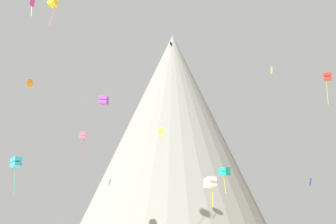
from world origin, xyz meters
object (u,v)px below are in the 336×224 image
object	(u,v)px
kite_red_mid	(327,77)
rock_massif	(177,150)
kite_yellow_high	(53,2)
kite_teal_low	(225,172)
kite_violet_mid	(104,100)
kite_orange_high	(30,83)
kite_blue_low	(310,182)
kite_black_high	(171,48)
kite_lime_high	(271,70)
kite_gold_mid	(161,132)
kite_cyan_low	(16,163)
kite_magenta_high	(32,1)
kite_white_low	(210,182)
kite_rainbow_mid	(83,135)

from	to	relation	value
kite_red_mid	rock_massif	bearing A→B (deg)	123.16
kite_yellow_high	kite_teal_low	xyz separation A→B (m)	(25.86, 4.90, -25.01)
kite_yellow_high	kite_violet_mid	bearing A→B (deg)	-168.02
kite_orange_high	kite_blue_low	bearing A→B (deg)	-57.38
kite_black_high	kite_lime_high	xyz separation A→B (m)	(16.94, -8.90, -7.87)
rock_massif	kite_gold_mid	distance (m)	31.99
kite_violet_mid	kite_black_high	distance (m)	27.84
rock_massif	kite_cyan_low	size ratio (longest dim) A/B	9.95
kite_violet_mid	kite_magenta_high	distance (m)	16.80
kite_gold_mid	kite_yellow_high	world-z (taller)	kite_yellow_high
rock_massif	kite_orange_high	distance (m)	40.58
kite_magenta_high	kite_white_low	bearing A→B (deg)	150.37
kite_black_high	kite_yellow_high	size ratio (longest dim) A/B	0.92
kite_red_mid	kite_black_high	world-z (taller)	kite_black_high
kite_gold_mid	kite_teal_low	bearing A→B (deg)	159.49
kite_blue_low	kite_violet_mid	distance (m)	45.50
kite_blue_low	kite_teal_low	distance (m)	27.29
rock_massif	kite_cyan_low	bearing A→B (deg)	-121.89
kite_red_mid	kite_teal_low	world-z (taller)	kite_red_mid
kite_yellow_high	rock_massif	bearing A→B (deg)	-91.36
kite_orange_high	kite_rainbow_mid	world-z (taller)	kite_orange_high
rock_massif	kite_white_low	bearing A→B (deg)	-86.86
kite_red_mid	kite_teal_low	size ratio (longest dim) A/B	1.23
rock_massif	kite_teal_low	world-z (taller)	rock_massif
kite_teal_low	kite_black_high	bearing A→B (deg)	162.02
kite_black_high	kite_lime_high	bearing A→B (deg)	-45.71
rock_massif	kite_lime_high	size ratio (longest dim) A/B	42.32
kite_cyan_low	kite_magenta_high	xyz separation A→B (m)	(4.31, -11.44, 20.73)
kite_cyan_low	kite_red_mid	bearing A→B (deg)	121.47
kite_magenta_high	kite_rainbow_mid	world-z (taller)	kite_magenta_high
kite_rainbow_mid	kite_yellow_high	xyz separation A→B (m)	(-3.20, -11.81, 18.14)
kite_red_mid	kite_blue_low	xyz separation A→B (m)	(4.49, 24.91, -12.68)
kite_cyan_low	kite_violet_mid	world-z (taller)	kite_violet_mid
kite_white_low	kite_orange_high	bearing A→B (deg)	105.14
kite_black_high	kite_teal_low	size ratio (longest dim) A/B	1.15
kite_cyan_low	kite_teal_low	world-z (taller)	kite_cyan_low
kite_cyan_low	kite_black_high	size ratio (longest dim) A/B	1.30
kite_magenta_high	kite_teal_low	bearing A→B (deg)	172.76
kite_magenta_high	kite_teal_low	distance (m)	36.53
kite_red_mid	kite_gold_mid	xyz separation A→B (m)	(-24.06, 15.46, -4.82)
rock_massif	kite_rainbow_mid	size ratio (longest dim) A/B	13.46
kite_black_high	kite_lime_high	distance (m)	20.69
kite_violet_mid	kite_orange_high	world-z (taller)	kite_orange_high
kite_cyan_low	kite_lime_high	bearing A→B (deg)	134.97
kite_blue_low	kite_yellow_high	world-z (taller)	kite_yellow_high
kite_blue_low	kite_violet_mid	bearing A→B (deg)	-147.82
rock_massif	kite_gold_mid	xyz separation A→B (m)	(-3.39, -31.74, -2.01)
kite_red_mid	kite_yellow_high	world-z (taller)	kite_yellow_high
kite_orange_high	kite_yellow_high	distance (m)	22.09
rock_massif	kite_rainbow_mid	distance (m)	38.80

